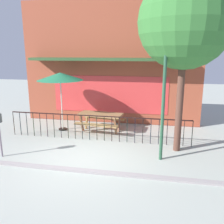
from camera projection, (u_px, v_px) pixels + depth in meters
name	position (u px, v px, depth m)	size (l,w,h in m)	color
ground	(84.00, 159.00, 7.57)	(40.00, 40.00, 0.00)	#A8AEA4
pub_storefront	(111.00, 63.00, 11.06)	(8.20, 1.38, 5.53)	#552828
patio_fence_front	(97.00, 123.00, 9.03)	(6.91, 0.04, 0.97)	black
picnic_table_left	(100.00, 117.00, 10.07)	(1.94, 1.56, 0.79)	#946C44
patio_umbrella	(60.00, 77.00, 9.88)	(1.90, 1.90, 2.45)	black
street_tree	(185.00, 22.00, 7.25)	(2.88, 2.88, 5.59)	#533327
street_lamp	(165.00, 78.00, 6.94)	(0.28, 0.28, 3.87)	#274F36
curb_edge	(75.00, 171.00, 6.82)	(11.48, 0.20, 0.11)	#9B9292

